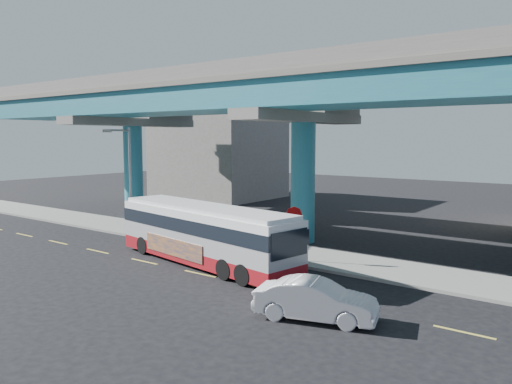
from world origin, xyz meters
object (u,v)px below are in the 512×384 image
Objects in this scene: transit_bus at (205,232)px; street_lamp at (123,165)px; sedan at (316,300)px; parked_car at (151,221)px; stop_sign at (294,221)px.

street_lamp is at bearing 176.10° from transit_bus.
sedan reaches higher than parked_car.
transit_bus reaches higher than parked_car.
transit_bus is 4.62m from stop_sign.
transit_bus is at bearing -13.60° from street_lamp.
sedan is at bearing -67.43° from stop_sign.
stop_sign is at bearing 49.30° from transit_bus.
transit_bus is 10.07m from parked_car.
street_lamp reaches higher than parked_car.
stop_sign is (-5.00, 6.42, 1.48)m from sedan.
street_lamp reaches higher than transit_bus.
transit_bus is at bearing 51.46° from sedan.
stop_sign is at bearing 3.23° from street_lamp.
stop_sign is (3.54, 2.93, 0.53)m from transit_bus.
street_lamp is at bearing 55.83° from sedan.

